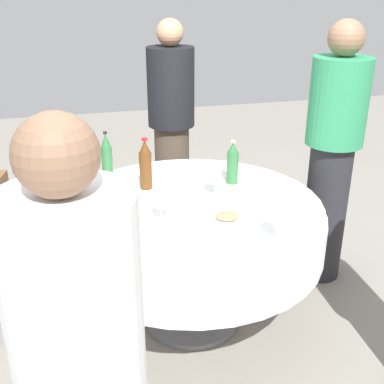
{
  "coord_description": "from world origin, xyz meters",
  "views": [
    {
      "loc": [
        -0.58,
        -2.22,
        1.8
      ],
      "look_at": [
        0.0,
        0.0,
        0.8
      ],
      "focal_mm": 45.28,
      "sensor_mm": 36.0,
      "label": 1
    }
  ],
  "objects": [
    {
      "name": "person_outer",
      "position": [
        0.94,
        0.25,
        0.85
      ],
      "size": [
        0.34,
        0.34,
        1.62
      ],
      "rotation": [
        0.0,
        0.0,
        -1.31
      ],
      "color": "#26262B",
      "rests_on": "ground_plane"
    },
    {
      "name": "wine_glass_outer",
      "position": [
        0.27,
        -0.46,
        0.85
      ],
      "size": [
        0.07,
        0.07,
        0.15
      ],
      "color": "white",
      "rests_on": "dining_table"
    },
    {
      "name": "plate_east",
      "position": [
        -0.47,
        0.12,
        0.75
      ],
      "size": [
        0.24,
        0.24,
        0.02
      ],
      "color": "white",
      "rests_on": "dining_table"
    },
    {
      "name": "dining_table",
      "position": [
        0.0,
        0.0,
        0.59
      ],
      "size": [
        1.39,
        1.39,
        0.74
      ],
      "color": "white",
      "rests_on": "ground_plane"
    },
    {
      "name": "wine_glass_rear",
      "position": [
        -0.19,
        -0.15,
        0.85
      ],
      "size": [
        0.07,
        0.07,
        0.15
      ],
      "color": "white",
      "rests_on": "dining_table"
    },
    {
      "name": "person_near",
      "position": [
        0.15,
        1.18,
        0.82
      ],
      "size": [
        0.34,
        0.34,
        1.58
      ],
      "rotation": [
        0.0,
        0.0,
        -0.13
      ],
      "color": "#4C3F33",
      "rests_on": "ground_plane"
    },
    {
      "name": "bottle_green_inner",
      "position": [
        0.29,
        0.21,
        0.86
      ],
      "size": [
        0.07,
        0.07,
        0.25
      ],
      "color": "#2D6B38",
      "rests_on": "dining_table"
    },
    {
      "name": "ground_plane",
      "position": [
        0.0,
        0.0,
        0.0
      ],
      "size": [
        10.0,
        10.0,
        0.0
      ],
      "primitive_type": "plane",
      "color": "gray"
    },
    {
      "name": "spoon_near",
      "position": [
        0.51,
        0.11,
        0.74
      ],
      "size": [
        0.17,
        0.08,
        0.0
      ],
      "primitive_type": "cube",
      "rotation": [
        0.0,
        0.0,
        5.88
      ],
      "color": "silver",
      "rests_on": "dining_table"
    },
    {
      "name": "bottle_brown_near",
      "position": [
        -0.2,
        0.26,
        0.88
      ],
      "size": [
        0.07,
        0.07,
        0.29
      ],
      "color": "#593314",
      "rests_on": "dining_table"
    },
    {
      "name": "fork_front",
      "position": [
        -0.22,
        0.09,
        0.74
      ],
      "size": [
        0.16,
        0.11,
        0.0
      ],
      "primitive_type": "cube",
      "rotation": [
        0.0,
        0.0,
        5.72
      ],
      "color": "silver",
      "rests_on": "dining_table"
    },
    {
      "name": "plate_left",
      "position": [
        0.11,
        -0.24,
        0.75
      ],
      "size": [
        0.26,
        0.26,
        0.04
      ],
      "color": "white",
      "rests_on": "dining_table"
    },
    {
      "name": "wine_glass_north",
      "position": [
        -0.38,
        -0.19,
        0.85
      ],
      "size": [
        0.07,
        0.07,
        0.15
      ],
      "color": "white",
      "rests_on": "dining_table"
    },
    {
      "name": "bottle_green_front",
      "position": [
        -0.39,
        0.41,
        0.88
      ],
      "size": [
        0.06,
        0.06,
        0.3
      ],
      "color": "#2D6B38",
      "rests_on": "dining_table"
    },
    {
      "name": "folded_napkin",
      "position": [
        -0.14,
        -0.39,
        0.75
      ],
      "size": [
        0.21,
        0.21,
        0.02
      ],
      "primitive_type": "cube",
      "rotation": [
        0.0,
        0.0,
        0.23
      ],
      "color": "white",
      "rests_on": "dining_table"
    },
    {
      "name": "wine_glass_west",
      "position": [
        0.14,
        0.06,
        0.86
      ],
      "size": [
        0.07,
        0.07,
        0.16
      ],
      "color": "white",
      "rests_on": "dining_table"
    },
    {
      "name": "chair_north",
      "position": [
        -0.7,
        0.73,
        0.52
      ],
      "size": [
        0.57,
        0.57,
        0.87
      ],
      "rotation": [
        0.0,
        0.0,
        0.76
      ],
      "color": "#99999E",
      "rests_on": "ground_plane"
    }
  ]
}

